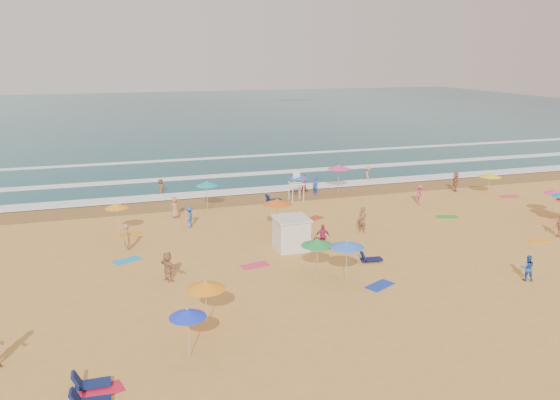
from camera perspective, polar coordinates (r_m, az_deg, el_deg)
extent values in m
plane|color=gold|center=(36.78, 3.63, -4.51)|extent=(220.00, 220.00, 0.00)
cube|color=#0C4756|center=(117.67, -11.10, 8.77)|extent=(220.00, 140.00, 0.18)
plane|color=olive|center=(48.14, -1.62, 0.26)|extent=(220.00, 220.00, 0.00)
cube|color=white|center=(50.46, -2.38, 1.05)|extent=(200.00, 2.20, 0.05)
cube|color=white|center=(57.08, -4.18, 2.67)|extent=(200.00, 1.60, 0.05)
cube|color=white|center=(66.67, -6.13, 4.42)|extent=(200.00, 1.20, 0.05)
cube|color=silver|center=(35.37, 1.18, -3.58)|extent=(2.00, 2.00, 2.00)
cube|color=silver|center=(35.04, 1.19, -1.93)|extent=(2.20, 2.20, 0.12)
imported|color=black|center=(35.91, 4.21, -4.33)|extent=(0.85, 1.61, 0.80)
cone|color=#FA3772|center=(47.01, 26.79, 0.80)|extent=(1.59, 1.59, 0.35)
cone|color=#FC388F|center=(49.89, 6.16, 3.45)|extent=(2.06, 2.06, 0.35)
cone|color=orange|center=(25.43, -7.81, -8.82)|extent=(1.84, 1.84, 0.35)
cone|color=orange|center=(38.29, -0.30, -0.19)|extent=(2.06, 2.06, 0.35)
cone|color=#FFA21A|center=(38.90, -16.73, -0.57)|extent=(1.55, 1.55, 0.35)
cone|color=yellow|center=(51.86, 21.10, 2.46)|extent=(1.91, 1.91, 0.35)
cone|color=green|center=(30.81, 3.93, -4.45)|extent=(1.85, 1.85, 0.35)
cone|color=#17A2BD|center=(43.90, -7.66, 1.71)|extent=(1.77, 1.77, 0.35)
cone|color=blue|center=(29.87, 7.03, -4.59)|extent=(1.87, 1.87, 0.35)
cone|color=#1C36F0|center=(23.03, -9.64, -11.57)|extent=(1.54, 1.54, 0.35)
cone|color=blue|center=(47.11, 1.97, 2.48)|extent=(1.74, 1.74, 0.35)
cube|color=#0F1E4F|center=(22.98, -18.96, -17.69)|extent=(1.30, 0.56, 0.34)
cube|color=#0E1347|center=(33.91, 9.55, -6.12)|extent=(1.36, 0.70, 0.34)
cube|color=#0E1D47|center=(46.68, -0.65, -0.01)|extent=(1.39, 0.84, 0.34)
cube|color=red|center=(22.72, -18.31, -18.52)|extent=(1.88, 1.32, 0.03)
cube|color=#2295DA|center=(34.97, -15.70, -6.10)|extent=(1.91, 1.52, 0.03)
cube|color=orange|center=(39.78, -15.42, -3.49)|extent=(1.90, 1.58, 0.03)
cube|color=#E4355E|center=(32.94, -2.62, -6.85)|extent=(1.82, 1.15, 0.03)
cube|color=#BC3C17|center=(42.07, 3.49, -1.95)|extent=(1.90, 1.58, 0.03)
cube|color=#1C3AB0|center=(30.71, 10.38, -8.78)|extent=(1.91, 1.53, 0.03)
cube|color=green|center=(44.39, 17.05, -1.69)|extent=(1.86, 1.26, 0.03)
cube|color=orange|center=(41.13, 25.51, -3.84)|extent=(1.77, 1.00, 0.03)
cube|color=#E43562|center=(52.60, 22.91, 0.34)|extent=(1.80, 1.07, 0.03)
imported|color=#B17751|center=(42.87, -10.92, -0.74)|extent=(0.83, 0.56, 1.66)
imported|color=brown|center=(38.93, 8.60, -2.09)|extent=(0.77, 0.81, 1.87)
imported|color=#E2386A|center=(50.70, 2.41, 1.71)|extent=(0.89, 0.72, 1.71)
imported|color=tan|center=(42.31, 27.26, -2.37)|extent=(1.04, 0.57, 1.69)
imported|color=blue|center=(48.79, 3.74, 1.47)|extent=(0.69, 0.75, 1.73)
imported|color=#C13060|center=(35.57, 4.47, -3.82)|extent=(1.02, 0.57, 1.63)
imported|color=tan|center=(55.17, 9.17, 2.63)|extent=(0.96, 1.26, 1.72)
imported|color=#2251A1|center=(33.60, 24.44, -6.47)|extent=(0.90, 0.84, 1.49)
imported|color=#9F6949|center=(52.69, 17.86, 1.83)|extent=(1.36, 1.70, 1.81)
imported|color=tan|center=(36.39, -15.65, -3.78)|extent=(0.54, 0.72, 1.80)
imported|color=tan|center=(31.19, -11.62, -6.81)|extent=(1.25, 1.60, 1.69)
imported|color=brown|center=(50.71, -12.34, 1.30)|extent=(0.91, 0.75, 1.59)
imported|color=#2652B4|center=(40.23, -9.44, -1.77)|extent=(0.88, 1.16, 1.59)
imported|color=#D43569|center=(47.25, 14.41, 0.56)|extent=(1.19, 1.26, 1.71)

